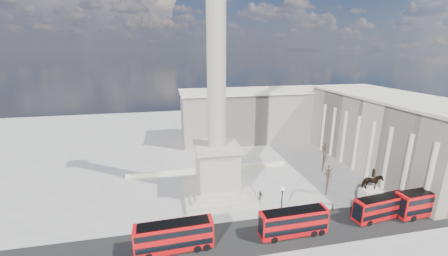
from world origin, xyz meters
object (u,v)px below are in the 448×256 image
red_bus_a (175,236)px  pedestrian_standing (396,201)px  red_bus_b (294,222)px  pedestrian_walking (333,208)px  nelsons_column (217,135)px  red_bus_c (382,207)px  pedestrian_crossing (260,195)px  red_bus_d (426,202)px  victorian_lamp (282,203)px  equestrian_statue (370,197)px

red_bus_a → pedestrian_standing: (42.81, 4.22, -1.63)m
red_bus_b → pedestrian_walking: 11.17m
nelsons_column → red_bus_c: (27.10, -14.90, -10.63)m
pedestrian_standing → pedestrian_crossing: bearing=-29.2°
red_bus_b → red_bus_d: bearing=0.1°
red_bus_d → pedestrian_walking: bearing=162.8°
red_bus_b → red_bus_c: red_bus_b is taller
pedestrian_walking → pedestrian_standing: (13.68, 0.00, -0.05)m
victorian_lamp → pedestrian_walking: size_ratio=3.98×
victorian_lamp → pedestrian_standing: 24.91m
pedestrian_crossing → pedestrian_walking: bearing=-165.3°
red_bus_b → equestrian_statue: equestrian_statue is taller
red_bus_a → pedestrian_standing: bearing=3.6°
red_bus_a → red_bus_d: red_bus_d is taller
red_bus_a → red_bus_b: bearing=-2.9°
red_bus_c → red_bus_d: (8.93, -0.50, 0.28)m
red_bus_d → equestrian_statue: 10.06m
red_bus_c → red_bus_d: bearing=-9.9°
red_bus_c → equestrian_statue: 2.56m
red_bus_b → pedestrian_crossing: (-1.60, 11.78, -1.46)m
red_bus_a → red_bus_d: size_ratio=0.96×
pedestrian_standing → equestrian_statue: bearing=-4.6°
red_bus_c → equestrian_statue: equestrian_statue is taller
red_bus_c → red_bus_d: size_ratio=0.90×
equestrian_statue → pedestrian_crossing: (-18.30, 8.36, -2.13)m
red_bus_b → pedestrian_standing: 24.26m
pedestrian_crossing → nelsons_column: bearing=19.0°
nelsons_column → red_bus_c: nelsons_column is taller
equestrian_statue → red_bus_d: bearing=-16.3°
nelsons_column → pedestrian_crossing: bearing=-27.5°
victorian_lamp → pedestrian_standing: size_ratio=4.20×
red_bus_a → pedestrian_walking: bearing=6.2°
red_bus_c → pedestrian_crossing: red_bus_c is taller
red_bus_a → equestrian_statue: size_ratio=1.34×
red_bus_c → equestrian_statue: bearing=100.1°
victorian_lamp → pedestrian_walking: 11.54m
nelsons_column → victorian_lamp: (8.83, -12.86, -8.74)m
red_bus_d → equestrian_statue: equestrian_statue is taller
red_bus_b → pedestrian_crossing: size_ratio=6.02×
red_bus_a → red_bus_c: (36.43, 0.82, -0.19)m
nelsons_column → pedestrian_walking: size_ratio=27.98×
equestrian_statue → pedestrian_crossing: equestrian_statue is taller
victorian_lamp → equestrian_statue: 17.60m
red_bus_b → red_bus_c: size_ratio=1.03×
red_bus_c → red_bus_a: bearing=174.5°
victorian_lamp → pedestrian_standing: bearing=3.2°
pedestrian_crossing → red_bus_d: bearing=-155.3°
nelsons_column → equestrian_statue: nelsons_column is taller
victorian_lamp → pedestrian_walking: bearing=7.1°
red_bus_a → red_bus_b: red_bus_a is taller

